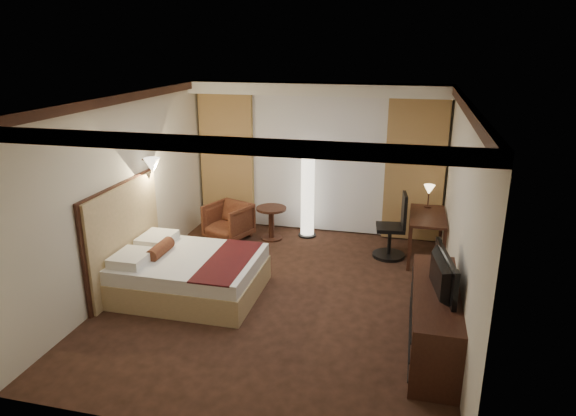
% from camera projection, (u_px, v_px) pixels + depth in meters
% --- Properties ---
extents(floor, '(4.50, 5.50, 0.01)m').
position_uv_depth(floor, '(281.00, 295.00, 7.14)').
color(floor, black).
rests_on(floor, ground).
extents(ceiling, '(4.50, 5.50, 0.01)m').
position_uv_depth(ceiling, '(280.00, 98.00, 6.31)').
color(ceiling, white).
rests_on(ceiling, back_wall).
extents(back_wall, '(4.50, 0.02, 2.70)m').
position_uv_depth(back_wall, '(319.00, 158.00, 9.27)').
color(back_wall, beige).
rests_on(back_wall, floor).
extents(left_wall, '(0.02, 5.50, 2.70)m').
position_uv_depth(left_wall, '(126.00, 191.00, 7.23)').
color(left_wall, beige).
rests_on(left_wall, floor).
extents(right_wall, '(0.02, 5.50, 2.70)m').
position_uv_depth(right_wall, '(460.00, 216.00, 6.22)').
color(right_wall, beige).
rests_on(right_wall, floor).
extents(crown_molding, '(4.50, 5.50, 0.12)m').
position_uv_depth(crown_molding, '(280.00, 103.00, 6.33)').
color(crown_molding, black).
rests_on(crown_molding, ceiling).
extents(soffit, '(4.50, 0.50, 0.20)m').
position_uv_depth(soffit, '(317.00, 89.00, 8.65)').
color(soffit, white).
rests_on(soffit, ceiling).
extents(curtain_sheer, '(2.48, 0.04, 2.45)m').
position_uv_depth(curtain_sheer, '(318.00, 165.00, 9.22)').
color(curtain_sheer, silver).
rests_on(curtain_sheer, back_wall).
extents(curtain_left_drape, '(1.00, 0.14, 2.45)m').
position_uv_depth(curtain_left_drape, '(227.00, 161.00, 9.55)').
color(curtain_left_drape, '#A2724A').
rests_on(curtain_left_drape, back_wall).
extents(curtain_right_drape, '(1.00, 0.14, 2.45)m').
position_uv_depth(curtain_right_drape, '(415.00, 171.00, 8.79)').
color(curtain_right_drape, '#A2724A').
rests_on(curtain_right_drape, back_wall).
extents(wall_sconce, '(0.24, 0.24, 0.24)m').
position_uv_depth(wall_sconce, '(152.00, 165.00, 7.57)').
color(wall_sconce, white).
rests_on(wall_sconce, left_wall).
extents(bed, '(1.90, 1.48, 0.56)m').
position_uv_depth(bed, '(190.00, 275.00, 7.11)').
color(bed, white).
rests_on(bed, floor).
extents(headboard, '(0.12, 1.78, 1.50)m').
position_uv_depth(headboard, '(125.00, 237.00, 7.18)').
color(headboard, tan).
rests_on(headboard, floor).
extents(armchair, '(0.87, 0.85, 0.71)m').
position_uv_depth(armchair, '(228.00, 220.00, 9.09)').
color(armchair, '#502118').
rests_on(armchair, floor).
extents(side_table, '(0.53, 0.53, 0.59)m').
position_uv_depth(side_table, '(271.00, 223.00, 9.09)').
color(side_table, black).
rests_on(side_table, floor).
extents(floor_lamp, '(0.32, 0.32, 1.51)m').
position_uv_depth(floor_lamp, '(308.00, 196.00, 9.09)').
color(floor_lamp, white).
rests_on(floor_lamp, floor).
extents(desk, '(0.55, 1.13, 0.75)m').
position_uv_depth(desk, '(426.00, 237.00, 8.22)').
color(desk, black).
rests_on(desk, floor).
extents(desk_lamp, '(0.18, 0.18, 0.34)m').
position_uv_depth(desk_lamp, '(428.00, 197.00, 8.44)').
color(desk_lamp, '#FFD899').
rests_on(desk_lamp, desk).
extents(office_chair, '(0.58, 0.58, 1.09)m').
position_uv_depth(office_chair, '(390.00, 225.00, 8.25)').
color(office_chair, black).
rests_on(office_chair, floor).
extents(dresser, '(0.50, 1.94, 0.75)m').
position_uv_depth(dresser, '(434.00, 319.00, 5.79)').
color(dresser, black).
rests_on(dresser, floor).
extents(television, '(0.73, 1.09, 0.13)m').
position_uv_depth(television, '(436.00, 265.00, 5.59)').
color(television, black).
rests_on(television, dresser).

